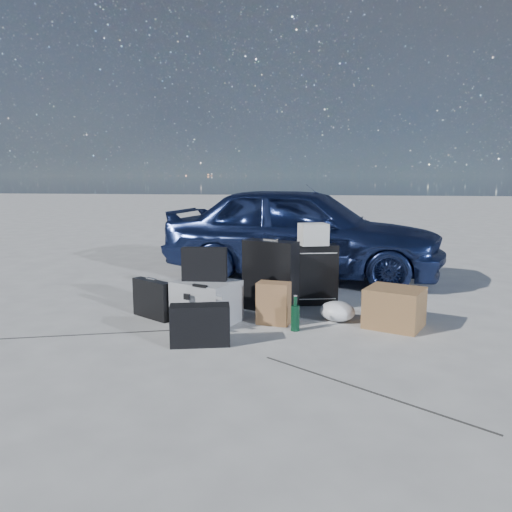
{
  "coord_description": "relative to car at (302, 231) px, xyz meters",
  "views": [
    {
      "loc": [
        0.66,
        -4.15,
        1.3
      ],
      "look_at": [
        -0.07,
        0.85,
        0.48
      ],
      "focal_mm": 35.0,
      "sensor_mm": 36.0,
      "label": 1
    }
  ],
  "objects": [
    {
      "name": "messenger_bag",
      "position": [
        -0.63,
        -2.76,
        -0.44
      ],
      "size": [
        0.48,
        0.28,
        0.32
      ],
      "primitive_type": "cube",
      "rotation": [
        0.0,
        0.0,
        0.25
      ],
      "color": "black",
      "rests_on": "ground"
    },
    {
      "name": "duffel_bag",
      "position": [
        0.07,
        -1.0,
        -0.44
      ],
      "size": [
        0.67,
        0.5,
        0.31
      ],
      "primitive_type": "cube",
      "rotation": [
        0.0,
        0.0,
        0.44
      ],
      "color": "black",
      "rests_on": "ground"
    },
    {
      "name": "pelican_case",
      "position": [
        -0.73,
        -2.15,
        -0.41
      ],
      "size": [
        0.64,
        0.59,
        0.37
      ],
      "primitive_type": "cube",
      "rotation": [
        0.0,
        0.0,
        -0.41
      ],
      "color": "#95979A",
      "rests_on": "ground"
    },
    {
      "name": "cardboard_box",
      "position": [
        0.91,
        -2.06,
        -0.42
      ],
      "size": [
        0.58,
        0.55,
        0.34
      ],
      "primitive_type": "cube",
      "rotation": [
        0.0,
        0.0,
        -0.4
      ],
      "color": "olive",
      "rests_on": "ground"
    },
    {
      "name": "flat_box_white",
      "position": [
        0.05,
        -0.98,
        -0.25
      ],
      "size": [
        0.47,
        0.39,
        0.07
      ],
      "primitive_type": "cube",
      "rotation": [
        0.0,
        0.0,
        -0.22
      ],
      "color": "silver",
      "rests_on": "duffel_bag"
    },
    {
      "name": "flat_box_black",
      "position": [
        0.04,
        -0.99,
        -0.19
      ],
      "size": [
        0.34,
        0.29,
        0.06
      ],
      "primitive_type": "cube",
      "rotation": [
        0.0,
        0.0,
        0.36
      ],
      "color": "black",
      "rests_on": "flat_box_white"
    },
    {
      "name": "ground",
      "position": [
        -0.33,
        -2.22,
        -0.6
      ],
      "size": [
        60.0,
        60.0,
        0.0
      ],
      "primitive_type": "plane",
      "color": "beige",
      "rests_on": "ground"
    },
    {
      "name": "briefcase",
      "position": [
        -1.26,
        -2.09,
        -0.42
      ],
      "size": [
        0.44,
        0.33,
        0.35
      ],
      "primitive_type": "cube",
      "rotation": [
        0.0,
        0.0,
        -0.57
      ],
      "color": "black",
      "rests_on": "ground"
    },
    {
      "name": "plastic_bag",
      "position": [
        0.43,
        -1.95,
        -0.51
      ],
      "size": [
        0.41,
        0.39,
        0.18
      ],
      "primitive_type": "ellipsoid",
      "rotation": [
        0.0,
        0.0,
        -0.43
      ],
      "color": "white",
      "rests_on": "ground"
    },
    {
      "name": "laptop_bag",
      "position": [
        -0.74,
        -2.14,
        -0.07
      ],
      "size": [
        0.4,
        0.13,
        0.3
      ],
      "primitive_type": "cube",
      "rotation": [
        0.0,
        0.0,
        0.07
      ],
      "color": "black",
      "rests_on": "pelican_case"
    },
    {
      "name": "car",
      "position": [
        0.0,
        0.0,
        0.0
      ],
      "size": [
        3.68,
        1.97,
        1.19
      ],
      "primitive_type": "imported",
      "rotation": [
        0.0,
        0.0,
        1.4
      ],
      "color": "navy",
      "rests_on": "ground"
    },
    {
      "name": "white_carton",
      "position": [
        0.19,
        -1.39,
        0.12
      ],
      "size": [
        0.32,
        0.29,
        0.21
      ],
      "primitive_type": "cube",
      "rotation": [
        0.0,
        0.0,
        0.33
      ],
      "color": "silver",
      "rests_on": "suitcase_right"
    },
    {
      "name": "green_bottle",
      "position": [
        0.07,
        -2.29,
        -0.45
      ],
      "size": [
        0.08,
        0.08,
        0.3
      ],
      "primitive_type": "cylinder",
      "rotation": [
        0.0,
        0.0,
        0.09
      ],
      "color": "black",
      "rests_on": "ground"
    },
    {
      "name": "kraft_bag",
      "position": [
        -0.13,
        -2.12,
        -0.41
      ],
      "size": [
        0.3,
        0.21,
        0.37
      ],
      "primitive_type": "cube",
      "rotation": [
        0.0,
        0.0,
        -0.16
      ],
      "color": "#9F7545",
      "rests_on": "ground"
    },
    {
      "name": "suitcase_right",
      "position": [
        0.18,
        -1.38,
        -0.29
      ],
      "size": [
        0.54,
        0.3,
        0.61
      ],
      "primitive_type": "cube",
      "rotation": [
        0.0,
        0.0,
        0.24
      ],
      "color": "black",
      "rests_on": "ground"
    },
    {
      "name": "suitcase_left",
      "position": [
        -0.21,
        -1.69,
        -0.25
      ],
      "size": [
        0.56,
        0.38,
        0.69
      ],
      "primitive_type": "cube",
      "rotation": [
        0.0,
        0.0,
        -0.4
      ],
      "color": "black",
      "rests_on": "ground"
    }
  ]
}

